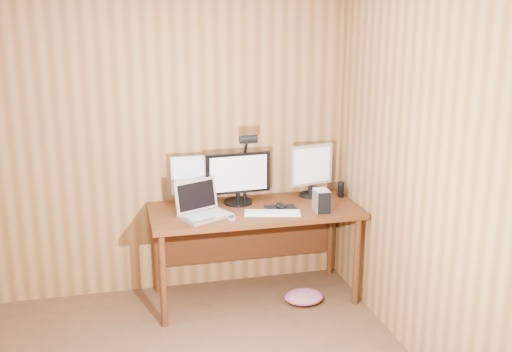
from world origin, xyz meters
name	(u,v)px	position (x,y,z in m)	size (l,w,h in m)	color
room_shell	(139,228)	(0.00, 0.00, 1.25)	(4.00, 4.00, 4.00)	#533520
desk	(252,220)	(0.93, 1.70, 0.63)	(1.60, 0.70, 0.75)	#4B240F
monitor_center	(238,178)	(0.83, 1.78, 0.96)	(0.52, 0.23, 0.41)	black
monitor_left	(193,179)	(0.49, 1.83, 0.96)	(0.34, 0.16, 0.39)	black
monitor_right	(311,169)	(1.45, 1.83, 0.98)	(0.38, 0.18, 0.43)	black
laptop	(202,207)	(0.51, 1.56, 0.81)	(0.44, 0.40, 0.25)	silver
keyboard	(272,213)	(1.03, 1.46, 0.76)	(0.43, 0.22, 0.02)	white
mousepad	(281,209)	(1.12, 1.57, 0.75)	(0.24, 0.20, 0.00)	black
mouse	(281,206)	(1.12, 1.57, 0.77)	(0.07, 0.12, 0.04)	black
hard_drive	(322,201)	(1.41, 1.44, 0.83)	(0.11, 0.16, 0.17)	silver
phone	(231,217)	(0.71, 1.44, 0.76)	(0.06, 0.11, 0.01)	silver
speaker	(341,189)	(1.68, 1.76, 0.81)	(0.05, 0.05, 0.12)	black
desk_lamp	(247,158)	(0.90, 1.76, 1.12)	(0.14, 0.20, 0.60)	black
fabric_pile	(304,297)	(1.28, 1.45, 0.05)	(0.31, 0.25, 0.10)	#B45771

